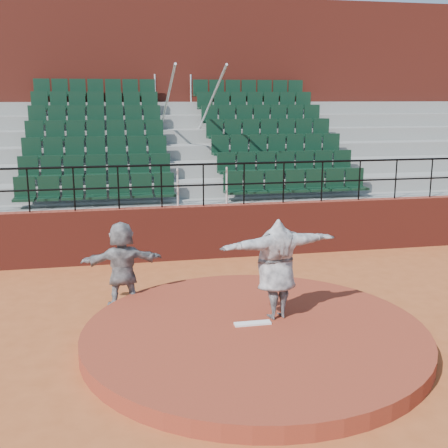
% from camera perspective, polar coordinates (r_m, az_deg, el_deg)
% --- Properties ---
extents(ground, '(90.00, 90.00, 0.00)m').
position_cam_1_polar(ground, '(9.23, 3.14, -11.92)').
color(ground, '#A64F25').
rests_on(ground, ground).
extents(pitchers_mound, '(5.50, 5.50, 0.25)m').
position_cam_1_polar(pitchers_mound, '(9.18, 3.15, -11.21)').
color(pitchers_mound, maroon).
rests_on(pitchers_mound, ground).
extents(pitching_rubber, '(0.60, 0.15, 0.03)m').
position_cam_1_polar(pitching_rubber, '(9.26, 2.92, -10.05)').
color(pitching_rubber, white).
rests_on(pitching_rubber, pitchers_mound).
extents(boundary_wall, '(24.00, 0.30, 1.30)m').
position_cam_1_polar(boundary_wall, '(13.67, -2.07, -0.80)').
color(boundary_wall, maroon).
rests_on(boundary_wall, ground).
extents(wall_railing, '(24.04, 0.05, 1.03)m').
position_cam_1_polar(wall_railing, '(13.41, -2.12, 4.94)').
color(wall_railing, black).
rests_on(wall_railing, boundary_wall).
extents(seating_deck, '(24.00, 5.97, 4.63)m').
position_cam_1_polar(seating_deck, '(17.06, -4.09, 4.63)').
color(seating_deck, gray).
rests_on(seating_deck, ground).
extents(press_box_facade, '(24.00, 3.00, 7.10)m').
position_cam_1_polar(press_box_facade, '(20.83, -5.62, 11.86)').
color(press_box_facade, maroon).
rests_on(press_box_facade, ground).
extents(pitcher, '(2.14, 0.94, 1.68)m').
position_cam_1_polar(pitcher, '(9.31, 5.35, -4.55)').
color(pitcher, black).
rests_on(pitcher, pitchers_mound).
extents(fielder, '(1.54, 0.55, 1.64)m').
position_cam_1_polar(fielder, '(10.62, -10.29, -4.05)').
color(fielder, black).
rests_on(fielder, ground).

